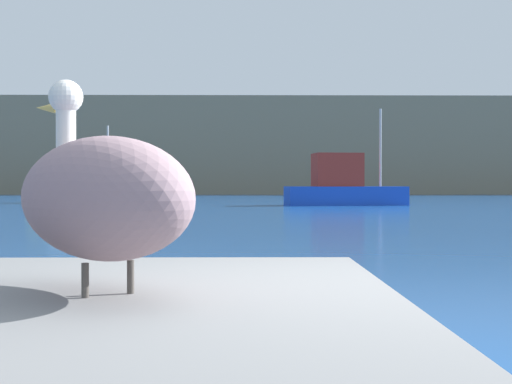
% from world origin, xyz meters
% --- Properties ---
extents(hillside_backdrop, '(140.00, 16.31, 9.99)m').
position_xyz_m(hillside_backdrop, '(0.00, 79.22, 5.00)').
color(hillside_backdrop, '#7F755B').
rests_on(hillside_backdrop, ground).
extents(pier_dock, '(2.46, 3.03, 0.67)m').
position_xyz_m(pier_dock, '(-1.48, -0.44, 0.33)').
color(pier_dock, gray).
rests_on(pier_dock, ground).
extents(pelican, '(1.13, 1.38, 0.93)m').
position_xyz_m(pelican, '(-1.49, -0.43, 1.07)').
color(pelican, gray).
rests_on(pelican, pier_dock).
extents(fishing_boat_blue, '(6.36, 2.67, 5.02)m').
position_xyz_m(fishing_boat_blue, '(4.05, 34.91, 1.01)').
color(fishing_boat_blue, blue).
rests_on(fishing_boat_blue, ground).
extents(fishing_boat_yellow, '(6.05, 3.86, 4.58)m').
position_xyz_m(fishing_boat_yellow, '(-10.97, 40.29, 0.86)').
color(fishing_boat_yellow, yellow).
rests_on(fishing_boat_yellow, ground).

